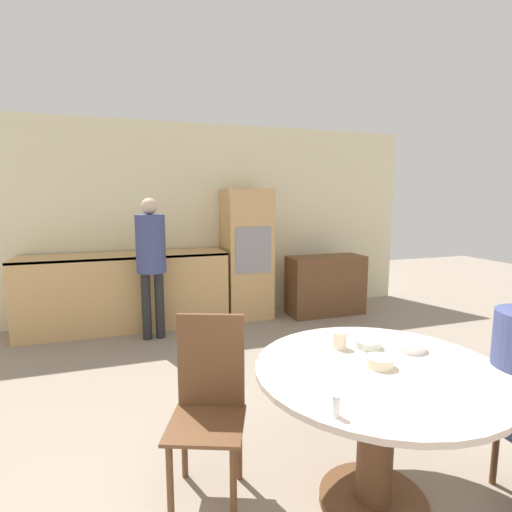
{
  "coord_description": "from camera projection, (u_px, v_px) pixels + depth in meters",
  "views": [
    {
      "loc": [
        -1.03,
        -0.59,
        1.63
      ],
      "look_at": [
        0.05,
        2.64,
        1.12
      ],
      "focal_mm": 28.0,
      "sensor_mm": 36.0,
      "label": 1
    }
  ],
  "objects": [
    {
      "name": "bowl_near",
      "position": [
        368.0,
        344.0,
        2.29
      ],
      "size": [
        0.15,
        0.15,
        0.04
      ],
      "color": "silver",
      "rests_on": "dining_table"
    },
    {
      "name": "kitchen_counter",
      "position": [
        126.0,
        290.0,
        4.96
      ],
      "size": [
        2.47,
        0.6,
        0.93
      ],
      "color": "tan",
      "rests_on": "ground_plane"
    },
    {
      "name": "chair_far_left",
      "position": [
        209.0,
        396.0,
        2.2
      ],
      "size": [
        0.52,
        0.52,
        0.98
      ],
      "rotation": [
        0.0,
        0.0,
        5.91
      ],
      "color": "brown",
      "rests_on": "ground_plane"
    },
    {
      "name": "bowl_far",
      "position": [
        380.0,
        362.0,
        2.03
      ],
      "size": [
        0.14,
        0.14,
        0.05
      ],
      "color": "beige",
      "rests_on": "dining_table"
    },
    {
      "name": "cup",
      "position": [
        340.0,
        340.0,
        2.27
      ],
      "size": [
        0.08,
        0.08,
        0.1
      ],
      "color": "beige",
      "rests_on": "dining_table"
    },
    {
      "name": "dining_table",
      "position": [
        377.0,
        411.0,
        2.06
      ],
      "size": [
        1.27,
        1.27,
        0.77
      ],
      "color": "brown",
      "rests_on": "ground_plane"
    },
    {
      "name": "bowl_centre",
      "position": [
        409.0,
        347.0,
        2.25
      ],
      "size": [
        0.18,
        0.18,
        0.04
      ],
      "color": "white",
      "rests_on": "dining_table"
    },
    {
      "name": "sideboard",
      "position": [
        325.0,
        285.0,
        5.57
      ],
      "size": [
        1.06,
        0.45,
        0.82
      ],
      "color": "brown",
      "rests_on": "ground_plane"
    },
    {
      "name": "wall_back",
      "position": [
        201.0,
        221.0,
        5.49
      ],
      "size": [
        6.22,
        0.05,
        2.6
      ],
      "color": "beige",
      "rests_on": "ground_plane"
    },
    {
      "name": "oven_unit",
      "position": [
        247.0,
        254.0,
        5.41
      ],
      "size": [
        0.6,
        0.59,
        1.73
      ],
      "color": "tan",
      "rests_on": "ground_plane"
    },
    {
      "name": "person_standing",
      "position": [
        151.0,
        253.0,
        4.5
      ],
      "size": [
        0.33,
        0.33,
        1.62
      ],
      "color": "#262628",
      "rests_on": "ground_plane"
    },
    {
      "name": "salt_shaker",
      "position": [
        336.0,
        406.0,
        1.57
      ],
      "size": [
        0.03,
        0.03,
        0.09
      ],
      "color": "white",
      "rests_on": "dining_table"
    }
  ]
}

